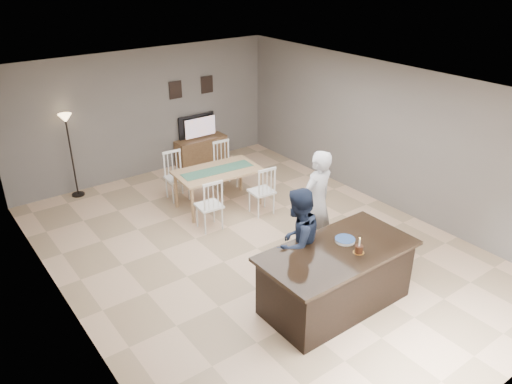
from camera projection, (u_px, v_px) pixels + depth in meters
floor at (257, 248)px, 8.31m from camera, size 8.00×8.00×0.00m
room_shell at (257, 155)px, 7.58m from camera, size 8.00×8.00×8.00m
kitchen_island at (336, 277)px, 6.82m from camera, size 2.15×1.10×0.90m
tv_console at (201, 151)px, 11.55m from camera, size 1.20×0.40×0.60m
television at (199, 127)px, 11.35m from camera, size 0.91×0.12×0.53m
tv_screen_glow at (200, 127)px, 11.29m from camera, size 0.78×0.00×0.78m
picture_frames at (192, 87)px, 11.04m from camera, size 1.10×0.02×0.38m
doorway at (145, 346)px, 4.50m from camera, size 0.00×2.10×2.65m
woman at (316, 203)px, 7.89m from camera, size 0.69×0.50×1.76m
man at (297, 243)px, 6.92m from camera, size 0.90×0.76×1.63m
birthday_cake at (359, 249)px, 6.53m from camera, size 0.15×0.15×0.23m
plate_stack at (345, 240)px, 6.79m from camera, size 0.28×0.28×0.04m
dining_table at (218, 176)px, 9.45m from camera, size 1.66×1.91×0.97m
floor_lamp at (68, 133)px, 9.56m from camera, size 0.25×0.25×1.70m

